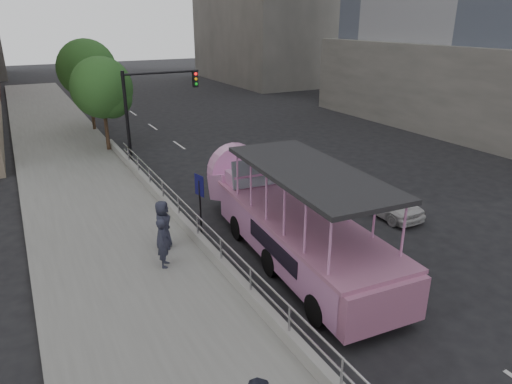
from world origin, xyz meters
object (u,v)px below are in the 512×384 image
Objects in this scene: pedestrian_far at (163,225)px; traffic_signal at (148,103)px; duck_boat at (286,218)px; parking_sign at (200,198)px; car at (385,200)px; street_tree_far at (89,71)px; street_tree_near at (104,90)px; pedestrian_near at (164,243)px.

pedestrian_far is 0.33× the size of traffic_signal.
duck_boat is 4.19m from pedestrian_far.
parking_sign reaches higher than pedestrian_far.
pedestrian_far is at bearing 155.44° from duck_boat.
car is at bearing -59.06° from traffic_signal.
traffic_signal reaches higher than car.
pedestrian_far is at bearing -93.41° from street_tree_far.
parking_sign is 0.43× the size of street_tree_near.
street_tree_far is at bearing 24.45° from pedestrian_far.
street_tree_far is (-8.05, 20.52, 3.69)m from car.
street_tree_near is (-1.60, 3.43, 0.32)m from traffic_signal.
traffic_signal is 0.91× the size of street_tree_near.
pedestrian_far is 0.30× the size of street_tree_near.
parking_sign is (2.02, 1.99, 0.45)m from pedestrian_near.
street_tree_far reaches higher than traffic_signal.
car is at bearing -11.90° from parking_sign.
parking_sign is (-7.56, 1.59, 0.95)m from car.
car is (5.41, 0.92, -0.67)m from duck_boat.
car is 9.60m from pedestrian_near.
street_tree_far reaches higher than street_tree_near.
pedestrian_far reaches higher than pedestrian_near.
pedestrian_far is 0.27× the size of street_tree_far.
pedestrian_near is at bearing -94.19° from street_tree_far.
car is 22.35m from street_tree_far.
pedestrian_near is at bearing -177.92° from car.
traffic_signal is 9.57m from street_tree_far.
street_tree_near reaches higher than pedestrian_near.
street_tree_near is (-2.84, 15.44, 2.54)m from duck_boat.
pedestrian_near is (-4.17, 0.52, -0.18)m from duck_boat.
street_tree_far is at bearing 97.01° from duck_boat.
car is at bearing 9.63° from duck_boat.
duck_boat reaches higher than pedestrian_near.
parking_sign reaches higher than pedestrian_near.
street_tree_far reaches higher than pedestrian_near.
street_tree_near is at bearing 23.80° from pedestrian_far.
street_tree_far is at bearing 91.48° from parking_sign.
pedestrian_near is 0.28× the size of street_tree_near.
pedestrian_far is 0.70× the size of parking_sign.
car is at bearing -67.24° from pedestrian_far.
street_tree_near is (1.33, 14.92, 2.71)m from pedestrian_near.
traffic_signal is at bearing 120.66° from car.
street_tree_near reaches higher than duck_boat.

